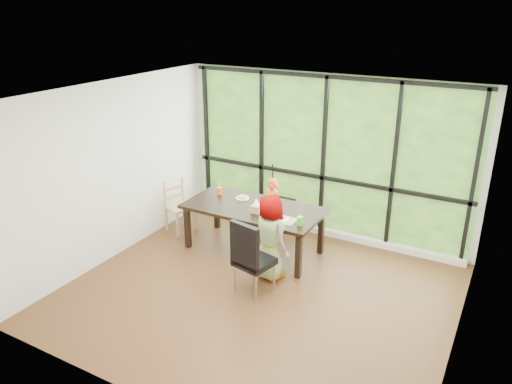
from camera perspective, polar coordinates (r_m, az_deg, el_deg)
ground at (r=6.90m, az=0.35°, el=-11.59°), size 5.00×5.00×0.00m
back_wall at (r=8.21m, az=7.94°, el=4.10°), size 5.00×0.00×5.00m
foliage_backdrop at (r=8.19m, az=7.89°, el=4.06°), size 4.80×0.02×2.65m
window_mullions at (r=8.15m, az=7.78°, el=3.99°), size 4.80×0.06×2.65m
window_sill at (r=8.59m, az=7.26°, el=-4.38°), size 4.80×0.12×0.10m
dining_table at (r=7.82m, az=-0.29°, el=-4.25°), size 2.24×1.25×0.75m
chair_window_leather at (r=8.62m, az=3.07°, el=-0.57°), size 0.55×0.55×1.08m
chair_interior_leather at (r=6.67m, az=-0.18°, el=-7.46°), size 0.55×0.55×1.08m
chair_end_beech at (r=8.52m, az=-8.78°, el=-1.74°), size 0.51×0.53×0.90m
child_toddler at (r=8.28m, az=1.86°, el=-1.77°), size 0.42×0.34×1.01m
child_older at (r=6.97m, az=1.90°, el=-5.26°), size 0.73×0.61×1.27m
placemat at (r=7.23m, az=3.12°, el=-3.21°), size 0.39×0.28×0.01m
plate_far at (r=7.99m, az=-1.58°, el=-0.71°), size 0.22×0.22×0.01m
plate_near at (r=7.24m, az=2.78°, el=-3.12°), size 0.26×0.26×0.02m
orange_cup at (r=8.16m, az=-4.23°, el=0.14°), size 0.08×0.08×0.12m
green_cup at (r=7.05m, az=5.10°, el=-3.36°), size 0.08×0.08×0.13m
tissue_box at (r=7.44m, az=0.04°, el=-1.97°), size 0.14×0.14×0.12m
crepe_rolls_far at (r=7.98m, az=-1.58°, el=-0.54°), size 0.15×0.12×0.04m
crepe_rolls_near at (r=7.23m, az=2.79°, el=-2.93°), size 0.15×0.12×0.04m
straw_white at (r=8.12m, az=-4.25°, el=0.81°), size 0.01×0.04×0.20m
straw_pink at (r=7.01m, az=5.13°, el=-2.57°), size 0.01×0.04×0.20m
tissue at (r=7.40m, az=0.04°, el=-1.16°), size 0.12×0.12×0.11m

